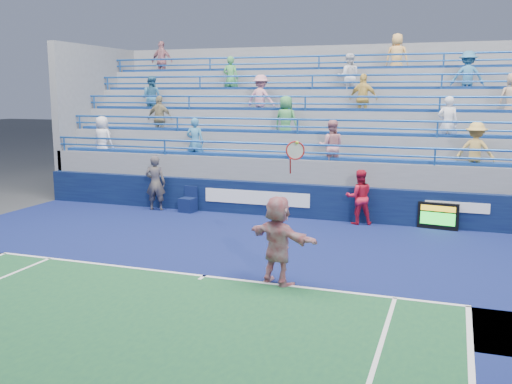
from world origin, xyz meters
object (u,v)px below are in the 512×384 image
at_px(judge_chair, 188,204).
at_px(line_judge, 155,183).
at_px(serve_speed_board, 438,216).
at_px(ball_girl, 359,197).
at_px(tennis_player, 278,240).

relative_size(judge_chair, line_judge, 0.46).
bearing_deg(line_judge, serve_speed_board, 168.75).
bearing_deg(ball_girl, tennis_player, 63.63).
distance_m(serve_speed_board, tennis_player, 6.90).
xyz_separation_m(judge_chair, line_judge, (-1.17, -0.08, 0.67)).
bearing_deg(serve_speed_board, ball_girl, -178.50).
height_order(judge_chair, ball_girl, ball_girl).
bearing_deg(judge_chair, ball_girl, 1.09).
xyz_separation_m(serve_speed_board, ball_girl, (-2.32, -0.06, 0.44)).
bearing_deg(serve_speed_board, line_judge, -178.43).
distance_m(line_judge, ball_girl, 6.91).
bearing_deg(serve_speed_board, tennis_player, -116.15).
distance_m(serve_speed_board, line_judge, 9.24).
height_order(judge_chair, line_judge, line_judge).
height_order(tennis_player, line_judge, tennis_player).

